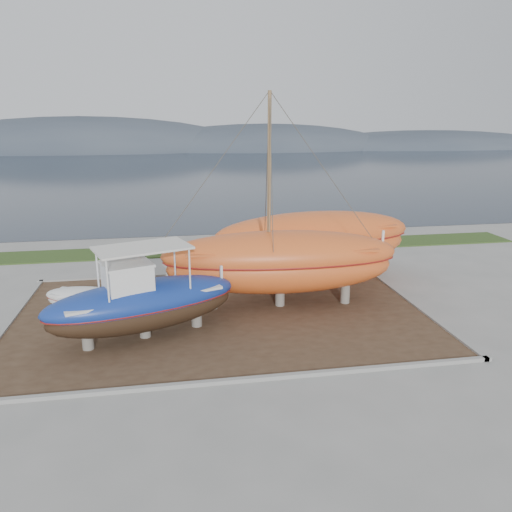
{
  "coord_description": "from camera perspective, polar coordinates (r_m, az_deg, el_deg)",
  "views": [
    {
      "loc": [
        -2.02,
        -17.02,
        8.61
      ],
      "look_at": [
        1.61,
        4.0,
        2.67
      ],
      "focal_mm": 35.0,
      "sensor_mm": 36.0,
      "label": 1
    }
  ],
  "objects": [
    {
      "name": "sea",
      "position": [
        87.47,
        -8.55,
        9.73
      ],
      "size": [
        260.0,
        100.0,
        0.04
      ],
      "primitive_type": null,
      "color": "#182230",
      "rests_on": "ground"
    },
    {
      "name": "mountain_ridge",
      "position": [
        142.3,
        -9.16,
        11.89
      ],
      "size": [
        200.0,
        36.0,
        20.0
      ],
      "primitive_type": null,
      "color": "#333D49",
      "rests_on": "ground"
    },
    {
      "name": "ground",
      "position": [
        19.18,
        -2.75,
        -11.14
      ],
      "size": [
        140.0,
        140.0,
        0.0
      ],
      "primitive_type": "plane",
      "color": "gray",
      "rests_on": "ground"
    },
    {
      "name": "curb_frame",
      "position": [
        22.78,
        -4.01,
        -6.5
      ],
      "size": [
        18.6,
        12.6,
        0.15
      ],
      "primitive_type": null,
      "color": "gray",
      "rests_on": "ground"
    },
    {
      "name": "orange_bare_hull",
      "position": [
        27.16,
        6.61,
        1.06
      ],
      "size": [
        11.3,
        4.43,
        3.61
      ],
      "primitive_type": null,
      "rotation": [
        0.0,
        0.0,
        0.1
      ],
      "color": "#DA5821",
      "rests_on": "dirt_patch"
    },
    {
      "name": "orange_sailboat",
      "position": [
        22.4,
        2.9,
        5.96
      ],
      "size": [
        11.07,
        3.84,
        9.65
      ],
      "primitive_type": null,
      "rotation": [
        0.0,
        0.0,
        -0.06
      ],
      "color": "#DA5821",
      "rests_on": "dirt_patch"
    },
    {
      "name": "grass_strip",
      "position": [
        33.69,
        -6.03,
        0.73
      ],
      "size": [
        44.0,
        3.0,
        0.08
      ],
      "primitive_type": "cube",
      "color": "#284219",
      "rests_on": "ground"
    },
    {
      "name": "dirt_patch",
      "position": [
        22.8,
        -4.01,
        -6.6
      ],
      "size": [
        18.0,
        12.0,
        0.06
      ],
      "primitive_type": "cube",
      "color": "#422D1E",
      "rests_on": "ground"
    },
    {
      "name": "blue_caique",
      "position": [
        20.22,
        -12.81,
        -4.14
      ],
      "size": [
        8.13,
        4.88,
        3.74
      ],
      "primitive_type": null,
      "rotation": [
        0.0,
        0.0,
        0.34
      ],
      "color": "navy",
      "rests_on": "dirt_patch"
    },
    {
      "name": "white_dinghy",
      "position": [
        23.55,
        -18.51,
        -5.0
      ],
      "size": [
        4.33,
        2.78,
        1.22
      ],
      "primitive_type": null,
      "rotation": [
        0.0,
        0.0,
        -0.34
      ],
      "color": "white",
      "rests_on": "dirt_patch"
    }
  ]
}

